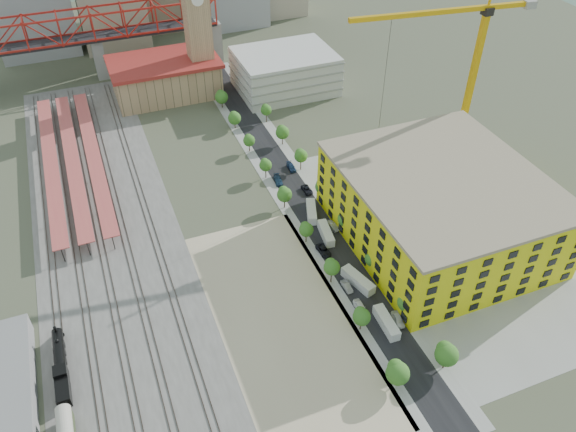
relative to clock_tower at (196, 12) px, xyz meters
name	(u,v)px	position (x,y,z in m)	size (l,w,h in m)	color
ground	(254,228)	(-8.00, -79.99, -28.70)	(400.00, 400.00, 0.00)	#474C38
ballast_strip	(105,220)	(-44.00, -62.49, -28.67)	(36.00, 165.00, 0.06)	#605E59
dirt_lot	(283,320)	(-12.00, -111.49, -28.67)	(28.00, 67.00, 0.06)	tan
street_asphalt	(290,183)	(8.00, -64.99, -28.67)	(12.00, 170.00, 0.06)	black
sidewalk_west	(272,187)	(2.50, -64.99, -28.68)	(3.00, 170.00, 0.04)	gray
sidewalk_east	(307,179)	(13.50, -64.99, -28.68)	(3.00, 170.00, 0.04)	gray
construction_pad	(444,233)	(37.00, -99.99, -28.67)	(50.00, 90.00, 0.06)	gray
rail_tracks	(97,221)	(-45.80, -62.49, -28.55)	(26.56, 160.00, 0.18)	#382B23
platform_canopies	(72,158)	(-49.00, -34.99, -24.70)	(16.00, 80.00, 4.12)	#BA5047
station_hall	(166,77)	(-13.00, 2.01, -22.03)	(38.00, 24.00, 13.10)	tan
clock_tower	(196,12)	(0.00, 0.00, 0.00)	(12.00, 12.00, 52.00)	tan
parking_garage	(285,71)	(28.00, -9.99, -21.70)	(34.00, 26.00, 14.00)	silver
truss_bridge	(93,28)	(-33.00, 25.01, -9.83)	(94.00, 9.60, 25.60)	gray
construction_building	(440,207)	(34.00, -99.99, -19.29)	(44.60, 50.60, 18.80)	yellow
street_trees	(303,203)	(8.00, -74.99, -28.70)	(15.40, 124.40, 8.00)	#356D20
distant_hills	(200,74)	(37.28, 180.01, -108.23)	(647.00, 264.00, 227.00)	#4C6B59
locomotive	(61,364)	(-58.00, -107.12, -26.86)	(2.55, 19.66, 4.92)	black
tower_crane	(466,57)	(55.89, -71.54, 4.60)	(50.35, 8.23, 53.96)	#E2A60E
site_trailer_a	(386,323)	(8.00, -121.37, -27.48)	(2.34, 8.91, 2.44)	silver
site_trailer_b	(358,280)	(8.00, -107.99, -27.42)	(2.45, 9.30, 2.55)	silver
site_trailer_c	(326,233)	(8.00, -90.09, -27.51)	(2.29, 8.70, 2.38)	silver
site_trailer_d	(311,212)	(8.00, -80.69, -27.49)	(2.32, 8.83, 2.42)	silver
car_0	(360,307)	(5.00, -115.12, -27.89)	(1.90, 4.72, 1.61)	white
car_1	(347,287)	(5.00, -108.28, -28.01)	(1.45, 4.15, 1.37)	gray
car_2	(324,251)	(5.00, -95.27, -27.99)	(2.35, 5.11, 1.42)	black
car_3	(278,180)	(5.00, -63.50, -27.96)	(2.07, 5.08, 1.47)	navy
car_4	(398,319)	(11.00, -121.24, -27.90)	(1.87, 4.65, 1.59)	white
car_5	(332,226)	(11.00, -87.63, -27.96)	(1.56, 4.47, 1.47)	#929397
car_6	(307,190)	(11.00, -70.73, -28.05)	(2.15, 4.66, 1.30)	black
car_7	(291,167)	(11.00, -58.75, -28.00)	(1.96, 4.83, 1.40)	navy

